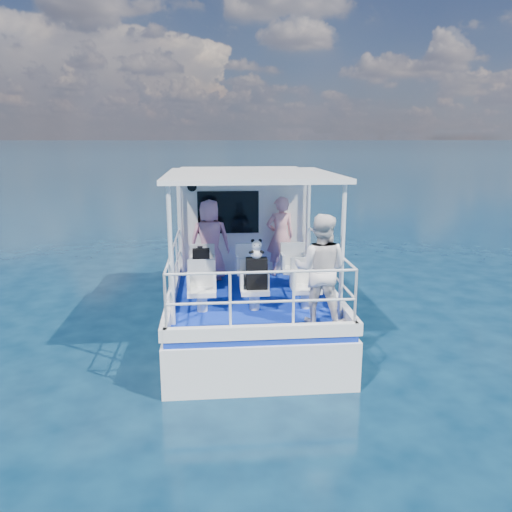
# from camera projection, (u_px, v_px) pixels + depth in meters

# --- Properties ---
(ground) EXTENTS (2000.00, 2000.00, 0.00)m
(ground) POSITION_uv_depth(u_px,v_px,m) (250.00, 334.00, 9.91)
(ground) COLOR #061C31
(ground) RESTS_ON ground
(hull) EXTENTS (3.00, 7.00, 1.60)m
(hull) POSITION_uv_depth(u_px,v_px,m) (246.00, 316.00, 10.88)
(hull) COLOR white
(hull) RESTS_ON ground
(deck) EXTENTS (2.90, 6.90, 0.10)m
(deck) POSITION_uv_depth(u_px,v_px,m) (246.00, 279.00, 10.68)
(deck) COLOR navy
(deck) RESTS_ON hull
(cabin) EXTENTS (2.85, 2.00, 2.20)m
(cabin) POSITION_uv_depth(u_px,v_px,m) (242.00, 216.00, 11.68)
(cabin) COLOR white
(cabin) RESTS_ON deck
(canopy) EXTENTS (3.00, 3.20, 0.08)m
(canopy) POSITION_uv_depth(u_px,v_px,m) (250.00, 175.00, 8.99)
(canopy) COLOR white
(canopy) RESTS_ON cabin
(canopy_posts) EXTENTS (2.77, 2.97, 2.20)m
(canopy_posts) POSITION_uv_depth(u_px,v_px,m) (250.00, 237.00, 9.21)
(canopy_posts) COLOR white
(canopy_posts) RESTS_ON deck
(railings) EXTENTS (2.84, 3.59, 1.00)m
(railings) POSITION_uv_depth(u_px,v_px,m) (252.00, 273.00, 9.03)
(railings) COLOR white
(railings) RESTS_ON deck
(seat_port_fwd) EXTENTS (0.48, 0.46, 0.38)m
(seat_port_fwd) POSITION_uv_depth(u_px,v_px,m) (203.00, 279.00, 9.77)
(seat_port_fwd) COLOR silver
(seat_port_fwd) RESTS_ON deck
(seat_center_fwd) EXTENTS (0.48, 0.46, 0.38)m
(seat_center_fwd) POSITION_uv_depth(u_px,v_px,m) (249.00, 278.00, 9.85)
(seat_center_fwd) COLOR silver
(seat_center_fwd) RESTS_ON deck
(seat_stbd_fwd) EXTENTS (0.48, 0.46, 0.38)m
(seat_stbd_fwd) POSITION_uv_depth(u_px,v_px,m) (294.00, 277.00, 9.93)
(seat_stbd_fwd) COLOR silver
(seat_stbd_fwd) RESTS_ON deck
(seat_port_aft) EXTENTS (0.48, 0.46, 0.38)m
(seat_port_aft) POSITION_uv_depth(u_px,v_px,m) (202.00, 300.00, 8.51)
(seat_port_aft) COLOR silver
(seat_port_aft) RESTS_ON deck
(seat_center_aft) EXTENTS (0.48, 0.46, 0.38)m
(seat_center_aft) POSITION_uv_depth(u_px,v_px,m) (255.00, 299.00, 8.59)
(seat_center_aft) COLOR silver
(seat_center_aft) RESTS_ON deck
(seat_stbd_aft) EXTENTS (0.48, 0.46, 0.38)m
(seat_stbd_aft) POSITION_uv_depth(u_px,v_px,m) (306.00, 297.00, 8.67)
(seat_stbd_aft) COLOR silver
(seat_stbd_aft) RESTS_ON deck
(passenger_port_fwd) EXTENTS (0.64, 0.46, 1.68)m
(passenger_port_fwd) POSITION_uv_depth(u_px,v_px,m) (210.00, 240.00, 10.29)
(passenger_port_fwd) COLOR #C27D97
(passenger_port_fwd) RESTS_ON deck
(passenger_stbd_fwd) EXTENTS (0.68, 0.51, 1.70)m
(passenger_stbd_fwd) POSITION_uv_depth(u_px,v_px,m) (280.00, 236.00, 10.62)
(passenger_stbd_fwd) COLOR pink
(passenger_stbd_fwd) RESTS_ON deck
(passenger_stbd_aft) EXTENTS (1.03, 0.92, 1.76)m
(passenger_stbd_aft) POSITION_uv_depth(u_px,v_px,m) (320.00, 269.00, 7.82)
(passenger_stbd_aft) COLOR white
(passenger_stbd_aft) RESTS_ON deck
(backpack_port) EXTENTS (0.33, 0.18, 0.43)m
(backpack_port) POSITION_uv_depth(u_px,v_px,m) (201.00, 260.00, 9.63)
(backpack_port) COLOR black
(backpack_port) RESTS_ON seat_port_fwd
(backpack_center) EXTENTS (0.36, 0.20, 0.54)m
(backpack_center) POSITION_uv_depth(u_px,v_px,m) (257.00, 273.00, 8.47)
(backpack_center) COLOR black
(backpack_center) RESTS_ON seat_center_aft
(compact_camera) EXTENTS (0.10, 0.06, 0.06)m
(compact_camera) POSITION_uv_depth(u_px,v_px,m) (200.00, 248.00, 9.56)
(compact_camera) COLOR black
(compact_camera) RESTS_ON backpack_port
(panda) EXTENTS (0.21, 0.18, 0.33)m
(panda) POSITION_uv_depth(u_px,v_px,m) (256.00, 249.00, 8.34)
(panda) COLOR silver
(panda) RESTS_ON backpack_center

